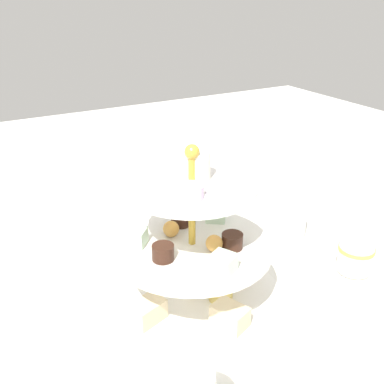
% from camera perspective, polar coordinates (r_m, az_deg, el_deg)
% --- Properties ---
extents(ground_plane, '(2.40, 2.40, 0.00)m').
position_cam_1_polar(ground_plane, '(0.72, 0.00, -13.50)').
color(ground_plane, silver).
extents(tiered_serving_stand, '(0.28, 0.28, 0.25)m').
position_cam_1_polar(tiered_serving_stand, '(0.68, 0.05, -8.24)').
color(tiered_serving_stand, white).
rests_on(tiered_serving_stand, ground_plane).
extents(water_glass_short_left, '(0.06, 0.06, 0.08)m').
position_cam_1_polar(water_glass_short_left, '(0.88, 11.94, -3.24)').
color(water_glass_short_left, silver).
rests_on(water_glass_short_left, ground_plane).
extents(teacup_with_saucer, '(0.09, 0.09, 0.05)m').
position_cam_1_polar(teacup_with_saucer, '(0.82, 19.55, -8.01)').
color(teacup_with_saucer, white).
rests_on(teacup_with_saucer, ground_plane).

